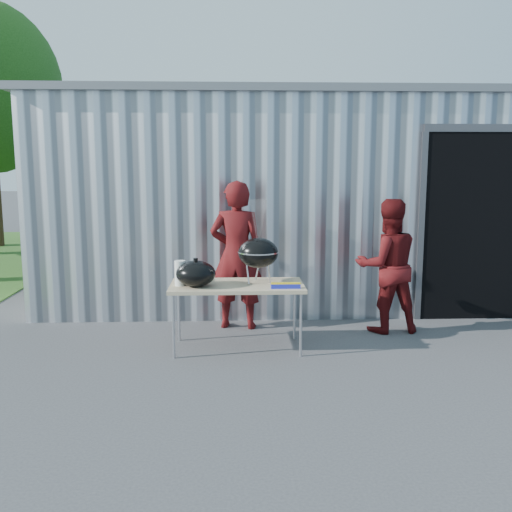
{
  "coord_description": "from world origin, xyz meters",
  "views": [
    {
      "loc": [
        -0.44,
        -5.75,
        2.08
      ],
      "look_at": [
        -0.18,
        0.66,
        1.05
      ],
      "focal_mm": 40.0,
      "sensor_mm": 36.0,
      "label": 1
    }
  ],
  "objects_px": {
    "folding_table": "(237,288)",
    "person_bystander": "(387,266)",
    "person_cook": "(237,255)",
    "kettle_grill": "(258,246)"
  },
  "relations": [
    {
      "from": "person_bystander",
      "to": "folding_table",
      "type": "bearing_deg",
      "value": 13.35
    },
    {
      "from": "kettle_grill",
      "to": "person_cook",
      "type": "xyz_separation_m",
      "value": [
        -0.24,
        0.78,
        -0.22
      ]
    },
    {
      "from": "kettle_grill",
      "to": "person_bystander",
      "type": "relative_size",
      "value": 0.57
    },
    {
      "from": "folding_table",
      "to": "person_bystander",
      "type": "distance_m",
      "value": 1.98
    },
    {
      "from": "folding_table",
      "to": "person_bystander",
      "type": "xyz_separation_m",
      "value": [
        1.88,
        0.62,
        0.12
      ]
    },
    {
      "from": "folding_table",
      "to": "kettle_grill",
      "type": "distance_m",
      "value": 0.52
    },
    {
      "from": "person_cook",
      "to": "person_bystander",
      "type": "bearing_deg",
      "value": -177.91
    },
    {
      "from": "kettle_grill",
      "to": "person_cook",
      "type": "relative_size",
      "value": 0.5
    },
    {
      "from": "folding_table",
      "to": "person_bystander",
      "type": "relative_size",
      "value": 0.9
    },
    {
      "from": "person_bystander",
      "to": "person_cook",
      "type": "bearing_deg",
      "value": -12.16
    }
  ]
}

